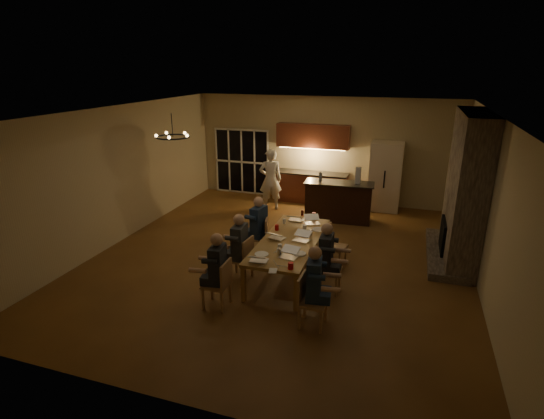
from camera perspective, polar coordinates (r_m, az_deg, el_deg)
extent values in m
plane|color=brown|center=(9.51, 1.15, -6.51)|extent=(9.00, 9.00, 0.00)
cube|color=tan|center=(13.21, 7.01, 7.97)|extent=(8.00, 0.04, 3.20)
cube|color=tan|center=(10.77, -19.76, 4.48)|extent=(0.04, 9.00, 3.20)
cube|color=tan|center=(8.72, 27.38, 0.19)|extent=(0.04, 9.00, 3.20)
cube|color=white|center=(8.63, 1.29, 13.18)|extent=(8.00, 9.00, 0.04)
cube|color=black|center=(14.04, -4.05, 6.42)|extent=(1.86, 0.08, 2.10)
cube|color=#75685C|center=(9.81, 24.59, 2.52)|extent=(0.58, 2.50, 3.20)
cube|color=beige|center=(12.76, 14.97, 4.30)|extent=(0.90, 0.68, 2.00)
cube|color=#AC7944|center=(8.70, 2.41, -6.33)|extent=(1.10, 2.75, 0.75)
cube|color=black|center=(11.69, 8.91, 1.06)|extent=(1.89, 0.79, 1.08)
imported|color=silver|center=(12.38, -0.20, 4.05)|extent=(0.78, 0.66, 1.81)
torus|color=black|center=(8.57, -13.18, 9.49)|extent=(0.65, 0.65, 0.03)
cylinder|color=white|center=(8.10, 1.06, -5.00)|extent=(0.08, 0.08, 0.10)
cylinder|color=white|center=(9.06, 4.40, -2.39)|extent=(0.09, 0.09, 0.10)
cylinder|color=white|center=(9.38, 1.67, -1.57)|extent=(0.07, 0.07, 0.10)
cylinder|color=red|center=(7.34, 2.53, -7.58)|extent=(0.10, 0.10, 0.12)
cylinder|color=red|center=(8.99, 0.65, -2.43)|extent=(0.08, 0.08, 0.12)
cylinder|color=red|center=(9.77, 5.65, -0.75)|extent=(0.09, 0.09, 0.12)
cylinder|color=#B2B2B7|center=(7.87, 1.01, -5.65)|extent=(0.07, 0.07, 0.12)
cylinder|color=#3F0F0C|center=(9.89, 4.09, -0.46)|extent=(0.06, 0.06, 0.12)
cylinder|color=#B2B2B7|center=(8.77, 5.23, -3.08)|extent=(0.06, 0.06, 0.12)
cylinder|color=white|center=(7.92, 3.72, -5.93)|extent=(0.24, 0.24, 0.02)
cylinder|color=white|center=(7.88, -1.41, -6.04)|extent=(0.26, 0.26, 0.02)
cylinder|color=white|center=(9.07, 6.27, -2.69)|extent=(0.28, 0.28, 0.02)
cube|color=white|center=(7.29, 0.12, -8.23)|extent=(0.17, 0.21, 0.01)
cylinder|color=#99999E|center=(11.62, 6.53, 4.45)|extent=(0.09, 0.09, 0.24)
cube|color=silver|center=(11.49, 11.50, 4.52)|extent=(0.14, 0.14, 0.43)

